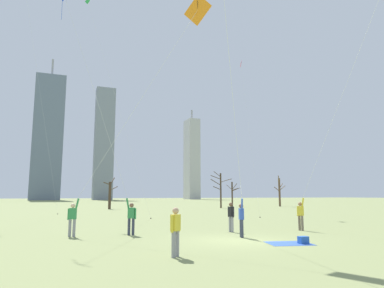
{
  "coord_description": "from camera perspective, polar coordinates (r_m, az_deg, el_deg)",
  "views": [
    {
      "loc": [
        -7.64,
        -14.38,
        2.04
      ],
      "look_at": [
        0.0,
        6.0,
        5.23
      ],
      "focal_mm": 32.48,
      "sensor_mm": 36.0,
      "label": 1
    }
  ],
  "objects": [
    {
      "name": "kite_flyer_foreground_left_blue",
      "position": [
        18.8,
        -11.51,
        -6.48
      ],
      "size": [
        4.33,
        4.47,
        15.01
      ],
      "color": "#33384C",
      "rests_on": "ground"
    },
    {
      "name": "bare_tree_far_right_edge",
      "position": [
        60.54,
        6.65,
        -8.07
      ],
      "size": [
        1.84,
        2.63,
        4.24
      ],
      "color": "#423326",
      "rests_on": "ground"
    },
    {
      "name": "kite_flyer_foreground_right_orange",
      "position": [
        17.91,
        -14.09,
        -3.12
      ],
      "size": [
        6.35,
        3.63,
        12.26
      ],
      "color": "gray",
      "rests_on": "ground"
    },
    {
      "name": "bare_tree_left_of_center",
      "position": [
        64.16,
        14.18,
        -7.51
      ],
      "size": [
        2.4,
        2.25,
        5.37
      ],
      "color": "brown",
      "rests_on": "ground"
    },
    {
      "name": "picnic_spot",
      "position": [
        15.83,
        16.89,
        -15.07
      ],
      "size": [
        2.07,
        1.77,
        0.31
      ],
      "color": "#3359B2",
      "rests_on": "ground"
    },
    {
      "name": "bare_tree_right_of_center",
      "position": [
        51.93,
        -13.31,
        -7.99
      ],
      "size": [
        2.2,
        1.49,
        4.62
      ],
      "color": "#423326",
      "rests_on": "ground"
    },
    {
      "name": "skyline_slender_spire",
      "position": [
        148.66,
        -22.53,
        1.08
      ],
      "size": [
        11.23,
        8.5,
        56.92
      ],
      "color": "slate",
      "rests_on": "ground"
    },
    {
      "name": "kite_flyer_far_back_purple",
      "position": [
        15.58,
        7.14,
        -0.28
      ],
      "size": [
        5.0,
        6.65,
        13.86
      ],
      "color": "#33384C",
      "rests_on": "ground"
    },
    {
      "name": "skyline_mid_tower_left",
      "position": [
        162.63,
        -0.03,
        -2.47
      ],
      "size": [
        5.33,
        8.74,
        42.15
      ],
      "color": "#B2B2B7",
      "rests_on": "ground"
    },
    {
      "name": "distant_kite_high_overhead_yellow",
      "position": [
        42.41,
        -25.06,
        17.63
      ],
      "size": [
        4.99,
        2.39,
        24.75
      ],
      "color": "yellow",
      "rests_on": "ground"
    },
    {
      "name": "distant_kite_drifting_left_green",
      "position": [
        37.65,
        -15.36,
        17.18
      ],
      "size": [
        6.1,
        5.41,
        22.15
      ],
      "color": "green",
      "rests_on": "ground"
    },
    {
      "name": "kite_flyer_midfield_center_teal",
      "position": [
        20.86,
        21.2,
        -0.19
      ],
      "size": [
        4.21,
        9.41,
        21.95
      ],
      "color": "#726656",
      "rests_on": "ground"
    },
    {
      "name": "bystander_far_off_by_trees",
      "position": [
        19.81,
        6.43,
        -11.58
      ],
      "size": [
        0.25,
        0.51,
        1.62
      ],
      "color": "gray",
      "rests_on": "ground"
    },
    {
      "name": "distant_kite_low_near_trees_pink",
      "position": [
        40.21,
        8.31,
        10.68
      ],
      "size": [
        2.16,
        6.74,
        17.49
      ],
      "color": "pink",
      "rests_on": "ground"
    },
    {
      "name": "bystander_strolling_midfield",
      "position": [
        11.96,
        -2.73,
        -13.79
      ],
      "size": [
        0.42,
        0.37,
        1.62
      ],
      "color": "gray",
      "rests_on": "ground"
    },
    {
      "name": "ground_plane",
      "position": [
        16.41,
        7.65,
        -15.42
      ],
      "size": [
        400.0,
        400.0,
        0.0
      ],
      "primitive_type": "plane",
      "color": "#848E56"
    },
    {
      "name": "skyline_short_annex",
      "position": [
        148.72,
        -14.26,
        0.12
      ],
      "size": [
        7.77,
        5.99,
        46.51
      ],
      "color": "gray",
      "rests_on": "ground"
    },
    {
      "name": "bare_tree_center",
      "position": [
        55.05,
        4.67,
        -7.3
      ],
      "size": [
        3.21,
        1.45,
        5.69
      ],
      "color": "#423326",
      "rests_on": "ground"
    }
  ]
}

